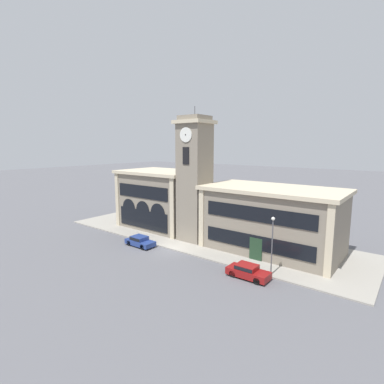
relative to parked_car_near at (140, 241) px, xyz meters
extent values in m
plane|color=#56565B|center=(4.11, 1.37, -0.69)|extent=(300.00, 300.00, 0.00)
cube|color=gray|center=(4.11, 8.13, -0.61)|extent=(43.98, 13.53, 0.15)
cube|color=gray|center=(4.11, 6.33, 7.16)|extent=(3.62, 3.62, 15.70)
cube|color=beige|center=(4.11, 6.33, 15.24)|extent=(4.32, 4.32, 0.45)
cube|color=gray|center=(4.11, 6.33, 15.77)|extent=(3.33, 3.33, 0.60)
cylinder|color=#4C4C51|center=(4.11, 6.33, 16.67)|extent=(0.10, 0.10, 1.20)
cylinder|color=silver|center=(4.11, 4.46, 13.58)|extent=(1.87, 0.10, 1.87)
cylinder|color=black|center=(4.11, 4.39, 13.58)|extent=(0.15, 0.04, 0.15)
cylinder|color=silver|center=(2.25, 6.33, 13.58)|extent=(0.10, 1.87, 1.87)
cylinder|color=black|center=(2.18, 6.33, 13.58)|extent=(0.04, 0.15, 0.15)
cube|color=black|center=(4.11, 4.47, 10.94)|extent=(1.01, 0.10, 2.20)
cube|color=gray|center=(-4.17, 8.71, 3.61)|extent=(12.34, 8.38, 8.59)
cube|color=beige|center=(-4.17, 8.71, 8.13)|extent=(13.04, 9.08, 0.45)
cube|color=beige|center=(-10.00, 4.45, 3.61)|extent=(0.70, 0.16, 8.59)
cube|color=beige|center=(1.65, 4.45, 3.61)|extent=(0.70, 0.16, 8.59)
cube|color=black|center=(-4.17, 4.47, 5.50)|extent=(10.12, 0.10, 1.89)
cube|color=black|center=(-4.17, 4.47, 1.37)|extent=(9.87, 0.10, 2.75)
cylinder|color=black|center=(-7.26, 4.46, 2.75)|extent=(2.72, 0.06, 2.72)
cylinder|color=black|center=(-4.17, 4.46, 2.75)|extent=(2.72, 0.06, 2.72)
cylinder|color=black|center=(-1.09, 4.46, 2.75)|extent=(2.72, 0.06, 2.72)
cube|color=gray|center=(14.16, 8.71, 3.06)|extent=(15.88, 8.38, 7.50)
cube|color=beige|center=(14.16, 8.71, 7.03)|extent=(16.58, 9.08, 0.45)
cube|color=beige|center=(6.57, 4.45, 3.06)|extent=(0.70, 0.16, 7.50)
cube|color=beige|center=(21.75, 4.45, 3.06)|extent=(0.70, 0.16, 7.50)
cube|color=black|center=(14.16, 4.47, 4.71)|extent=(13.02, 0.10, 1.65)
cube|color=#1E3823|center=(14.16, 4.46, 0.66)|extent=(1.50, 0.12, 2.70)
cube|color=black|center=(14.16, 4.47, 1.47)|extent=(13.02, 0.10, 1.68)
cube|color=navy|center=(0.06, 0.00, -0.19)|extent=(4.10, 1.83, 0.61)
cube|color=navy|center=(-0.10, 0.00, 0.36)|extent=(1.97, 1.64, 0.50)
cube|color=black|center=(-0.10, 0.00, 0.36)|extent=(1.89, 1.68, 0.37)
cylinder|color=black|center=(1.33, 0.79, -0.33)|extent=(0.71, 0.22, 0.71)
cylinder|color=black|center=(1.32, -0.80, -0.33)|extent=(0.71, 0.22, 0.71)
cylinder|color=black|center=(-1.21, 0.80, -0.33)|extent=(0.71, 0.22, 0.71)
cylinder|color=black|center=(-1.21, -0.79, -0.33)|extent=(0.71, 0.22, 0.71)
cube|color=maroon|center=(15.53, 0.00, -0.16)|extent=(4.23, 1.79, 0.69)
cube|color=maroon|center=(15.37, 0.00, 0.42)|extent=(2.03, 1.60, 0.47)
cube|color=black|center=(15.37, 0.00, 0.42)|extent=(1.95, 1.64, 0.35)
cylinder|color=black|center=(16.85, 0.77, -0.34)|extent=(0.69, 0.22, 0.69)
cylinder|color=black|center=(16.84, -0.78, -0.34)|extent=(0.69, 0.22, 0.69)
cylinder|color=black|center=(14.23, 0.78, -0.34)|extent=(0.69, 0.22, 0.69)
cylinder|color=black|center=(14.22, -0.77, -0.34)|extent=(0.69, 0.22, 0.69)
cylinder|color=#4C4C51|center=(17.12, 1.81, 2.24)|extent=(0.12, 0.12, 5.56)
sphere|color=silver|center=(17.12, 1.81, 5.20)|extent=(0.36, 0.36, 0.36)
camera|label=1|loc=(28.17, -25.42, 12.26)|focal=28.00mm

